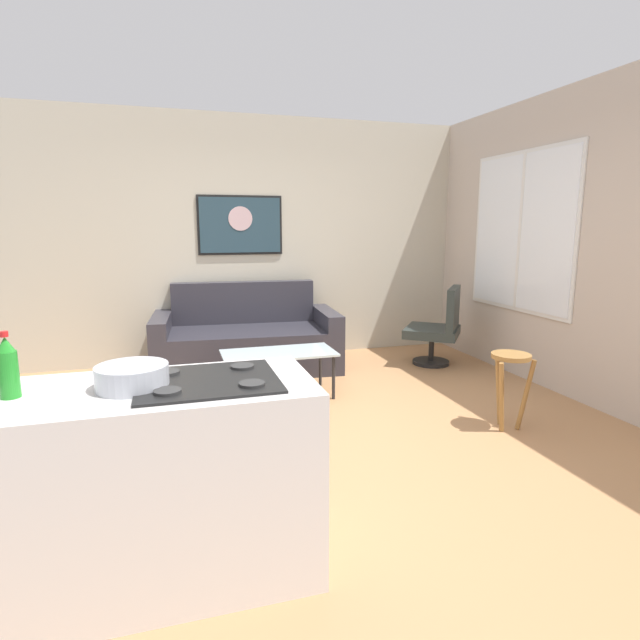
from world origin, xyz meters
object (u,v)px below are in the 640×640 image
Objects in this scene: bar_stool at (510,372)px; soda_bottle at (8,368)px; coffee_table at (279,356)px; wall_painting at (240,225)px; couch at (247,342)px; mixing_bowl at (132,377)px; armchair at (439,327)px.

soda_bottle is at bearing -162.24° from bar_stool.
coffee_table is 1.06× the size of wall_painting.
mixing_bowl is at bearing -106.29° from couch.
wall_painting reaches higher than soda_bottle.
coffee_table is at bearing -82.40° from couch.
bar_stool is 3.40m from wall_painting.
soda_bottle is at bearing -141.46° from armchair.
couch is 1.98× the size of coffee_table.
coffee_table is 2.57m from mixing_bowl.
mixing_bowl is (-1.10, -2.26, 0.55)m from coffee_table.
couch is 1.05m from coffee_table.
bar_stool is 3.31m from soda_bottle.
bar_stool is at bearing -53.57° from couch.
mixing_bowl is 0.31× the size of wall_painting.
couch is at bearing 73.71° from mixing_bowl.
wall_painting is (0.03, 0.47, 1.27)m from couch.
mixing_bowl reaches higher than bar_stool.
couch is 2.17m from armchair.
couch is 3.65m from soda_bottle.
wall_painting reaches higher than couch.
coffee_table is 3.46× the size of mixing_bowl.
soda_bottle is at bearing -124.71° from coffee_table.
couch is 3.49m from mixing_bowl.
soda_bottle is (-1.42, -3.28, 0.72)m from couch.
coffee_table is at bearing -85.90° from wall_painting.
mixing_bowl is at bearing -104.79° from wall_painting.
soda_bottle is at bearing -111.14° from wall_painting.
bar_stool is at bearing 20.81° from mixing_bowl.
soda_bottle is 0.28× the size of wall_painting.
soda_bottle reaches higher than couch.
soda_bottle is (-1.56, -2.25, 0.63)m from coffee_table.
wall_painting is (0.99, 3.76, 0.63)m from mixing_bowl.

